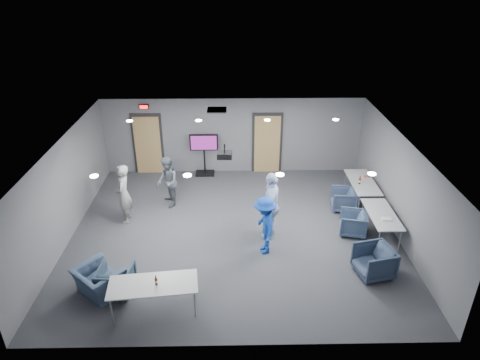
{
  "coord_description": "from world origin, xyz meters",
  "views": [
    {
      "loc": [
        -0.02,
        -10.07,
        6.76
      ],
      "look_at": [
        0.18,
        0.88,
        1.2
      ],
      "focal_mm": 32.0,
      "sensor_mm": 36.0,
      "label": 1
    }
  ],
  "objects_px": {
    "person_c": "(271,205)",
    "chair_front_a": "(116,280)",
    "chair_right_c": "(374,261)",
    "chair_front_b": "(99,281)",
    "table_right_b": "(382,215)",
    "bottle_right": "(360,181)",
    "person_d": "(265,225)",
    "chair_right_b": "(353,223)",
    "table_front_left": "(153,285)",
    "projector": "(225,155)",
    "table_right_a": "(362,183)",
    "person_b": "(167,182)",
    "bottle_front": "(156,281)",
    "tv_stand": "(204,152)",
    "person_a": "(124,194)",
    "chair_right_a": "(343,199)"
  },
  "relations": [
    {
      "from": "table_right_a",
      "to": "bottle_right",
      "type": "distance_m",
      "value": 0.26
    },
    {
      "from": "projector",
      "to": "person_c",
      "type": "bearing_deg",
      "value": -2.02
    },
    {
      "from": "person_d",
      "to": "bottle_front",
      "type": "xyz_separation_m",
      "value": [
        -2.43,
        -2.12,
        0.02
      ]
    },
    {
      "from": "person_c",
      "to": "chair_front_a",
      "type": "relative_size",
      "value": 2.51
    },
    {
      "from": "person_a",
      "to": "person_d",
      "type": "distance_m",
      "value": 4.22
    },
    {
      "from": "person_c",
      "to": "tv_stand",
      "type": "height_order",
      "value": "person_c"
    },
    {
      "from": "chair_right_c",
      "to": "chair_front_a",
      "type": "bearing_deg",
      "value": -97.87
    },
    {
      "from": "person_a",
      "to": "chair_right_b",
      "type": "height_order",
      "value": "person_a"
    },
    {
      "from": "table_right_b",
      "to": "person_c",
      "type": "bearing_deg",
      "value": 87.85
    },
    {
      "from": "person_d",
      "to": "table_right_b",
      "type": "xyz_separation_m",
      "value": [
        3.22,
        0.62,
        -0.11
      ]
    },
    {
      "from": "person_b",
      "to": "table_right_a",
      "type": "xyz_separation_m",
      "value": [
        6.02,
        0.06,
        -0.12
      ]
    },
    {
      "from": "chair_right_b",
      "to": "chair_right_c",
      "type": "bearing_deg",
      "value": 14.17
    },
    {
      "from": "person_b",
      "to": "chair_front_b",
      "type": "height_order",
      "value": "person_b"
    },
    {
      "from": "chair_front_a",
      "to": "chair_front_b",
      "type": "relative_size",
      "value": 0.76
    },
    {
      "from": "tv_stand",
      "to": "person_b",
      "type": "bearing_deg",
      "value": -114.78
    },
    {
      "from": "person_a",
      "to": "table_front_left",
      "type": "distance_m",
      "value": 3.94
    },
    {
      "from": "person_b",
      "to": "person_c",
      "type": "xyz_separation_m",
      "value": [
        3.03,
        -1.73,
        0.16
      ]
    },
    {
      "from": "table_right_b",
      "to": "bottle_right",
      "type": "xyz_separation_m",
      "value": [
        -0.15,
        1.75,
        0.15
      ]
    },
    {
      "from": "person_d",
      "to": "table_right_a",
      "type": "xyz_separation_m",
      "value": [
        3.22,
        2.52,
        -0.11
      ]
    },
    {
      "from": "person_a",
      "to": "table_right_b",
      "type": "bearing_deg",
      "value": 79.57
    },
    {
      "from": "table_right_b",
      "to": "table_front_left",
      "type": "bearing_deg",
      "value": 115.48
    },
    {
      "from": "table_front_left",
      "to": "tv_stand",
      "type": "distance_m",
      "value": 6.79
    },
    {
      "from": "chair_front_a",
      "to": "bottle_front",
      "type": "xyz_separation_m",
      "value": [
        1.05,
        -0.62,
        0.47
      ]
    },
    {
      "from": "chair_right_c",
      "to": "projector",
      "type": "bearing_deg",
      "value": -129.72
    },
    {
      "from": "chair_front_b",
      "to": "table_front_left",
      "type": "height_order",
      "value": "table_front_left"
    },
    {
      "from": "projector",
      "to": "table_right_a",
      "type": "bearing_deg",
      "value": 24.24
    },
    {
      "from": "chair_front_a",
      "to": "chair_front_b",
      "type": "xyz_separation_m",
      "value": [
        -0.39,
        0.0,
        -0.02
      ]
    },
    {
      "from": "person_a",
      "to": "tv_stand",
      "type": "height_order",
      "value": "person_a"
    },
    {
      "from": "chair_right_c",
      "to": "projector",
      "type": "relative_size",
      "value": 2.15
    },
    {
      "from": "person_b",
      "to": "table_right_b",
      "type": "relative_size",
      "value": 0.95
    },
    {
      "from": "chair_right_b",
      "to": "bottle_front",
      "type": "distance_m",
      "value": 5.76
    },
    {
      "from": "person_d",
      "to": "chair_front_b",
      "type": "bearing_deg",
      "value": -75.96
    },
    {
      "from": "chair_right_b",
      "to": "table_right_a",
      "type": "relative_size",
      "value": 0.4
    },
    {
      "from": "tv_stand",
      "to": "table_right_b",
      "type": "bearing_deg",
      "value": -38.69
    },
    {
      "from": "bottle_front",
      "to": "bottle_right",
      "type": "distance_m",
      "value": 7.1
    },
    {
      "from": "chair_right_a",
      "to": "bottle_front",
      "type": "distance_m",
      "value": 6.58
    },
    {
      "from": "person_b",
      "to": "table_right_a",
      "type": "height_order",
      "value": "person_b"
    },
    {
      "from": "table_front_left",
      "to": "chair_front_a",
      "type": "bearing_deg",
      "value": 141.99
    },
    {
      "from": "table_right_a",
      "to": "bottle_front",
      "type": "relative_size",
      "value": 7.48
    },
    {
      "from": "chair_front_a",
      "to": "table_right_a",
      "type": "bearing_deg",
      "value": -143.09
    },
    {
      "from": "projector",
      "to": "tv_stand",
      "type": "bearing_deg",
      "value": 104.16
    },
    {
      "from": "table_right_a",
      "to": "bottle_front",
      "type": "distance_m",
      "value": 7.31
    },
    {
      "from": "chair_right_b",
      "to": "table_front_left",
      "type": "distance_m",
      "value": 5.81
    },
    {
      "from": "tv_stand",
      "to": "chair_right_a",
      "type": "bearing_deg",
      "value": -29.94
    },
    {
      "from": "chair_front_b",
      "to": "table_right_b",
      "type": "xyz_separation_m",
      "value": [
        7.08,
        2.13,
        0.35
      ]
    },
    {
      "from": "person_c",
      "to": "chair_front_a",
      "type": "xyz_separation_m",
      "value": [
        -3.7,
        -2.24,
        -0.61
      ]
    },
    {
      "from": "chair_right_a",
      "to": "chair_front_b",
      "type": "distance_m",
      "value": 7.38
    },
    {
      "from": "chair_front_b",
      "to": "person_c",
      "type": "bearing_deg",
      "value": -110.65
    },
    {
      "from": "person_a",
      "to": "table_right_a",
      "type": "xyz_separation_m",
      "value": [
        7.14,
        0.96,
        -0.2
      ]
    },
    {
      "from": "person_c",
      "to": "chair_front_b",
      "type": "relative_size",
      "value": 1.91
    }
  ]
}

